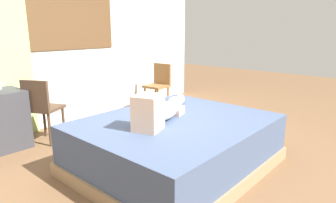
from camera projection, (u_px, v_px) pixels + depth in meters
name	position (u px, v px, depth m)	size (l,w,h in m)	color
ground_plane	(173.00, 171.00, 3.15)	(16.00, 16.00, 0.00)	brown
back_wall_with_window	(49.00, 31.00, 4.37)	(6.40, 0.14, 2.90)	silver
bed	(176.00, 144.00, 3.18)	(2.03, 1.67, 0.54)	#997A56
person_lying	(160.00, 111.00, 3.04)	(0.93, 0.53, 0.34)	silver
cat	(180.00, 99.00, 3.74)	(0.30, 0.26, 0.21)	silver
chair_by_desk	(41.00, 106.00, 3.80)	(0.51, 0.51, 0.86)	#4C3828
chair_spare	(159.00, 83.00, 5.42)	(0.40, 0.40, 0.86)	brown
curtain_left	(12.00, 41.00, 3.90)	(0.44, 0.06, 2.64)	#ADCC75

